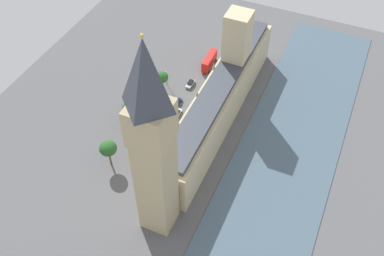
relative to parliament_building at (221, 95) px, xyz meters
name	(u,v)px	position (x,y,z in m)	size (l,w,h in m)	color
ground_plane	(213,116)	(1.99, 1.84, -8.88)	(147.29, 147.29, 0.00)	#565659
river_thames	(292,140)	(-25.71, 1.84, -8.76)	(30.61, 132.56, 0.25)	#475B6B
parliament_building	(221,95)	(0.00, 0.00, 0.00)	(10.90, 77.29, 32.72)	#CCBA8E
clock_tower	(153,144)	(0.27, 45.31, 23.37)	(9.34, 9.34, 62.26)	tan
double_decker_bus_trailing	(209,61)	(13.22, -22.36, -6.25)	(2.89, 10.57, 4.75)	red
car_silver_leading	(190,84)	(15.28, -9.39, -7.99)	(2.06, 4.81, 1.74)	#B7B7BC
car_blue_opposite_hall	(178,102)	(15.49, 1.05, -8.00)	(1.85, 4.14, 1.74)	navy
car_white_corner	(177,113)	(13.23, 6.39, -7.99)	(2.08, 4.62, 1.74)	silver
double_decker_bus_near_tower	(162,131)	(13.78, 17.05, -6.25)	(2.70, 10.51, 4.75)	red
car_yellow_cab_under_trees	(140,161)	(14.92, 29.90, -7.99)	(2.00, 4.77, 1.74)	gold
pedestrian_far_end	(174,151)	(6.94, 21.87, -8.19)	(0.49, 0.59, 1.55)	navy
pedestrian_kerbside	(225,64)	(7.89, -25.30, -8.15)	(0.68, 0.65, 1.63)	#336B60
plane_tree_midblock	(132,109)	(24.61, 16.12, -1.55)	(6.55, 6.55, 10.14)	brown
plane_tree_by_river_gate	(162,77)	(22.90, -1.87, -1.77)	(4.69, 4.69, 9.19)	brown
plane_tree_slot_10	(108,148)	(22.97, 33.74, -1.53)	(5.31, 5.31, 9.67)	brown
plane_tree_slot_11	(140,98)	(24.85, 10.39, -1.89)	(4.84, 4.84, 9.13)	brown
street_lamp_slot_12	(167,75)	(23.33, -6.42, -4.49)	(0.56, 0.56, 6.28)	black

